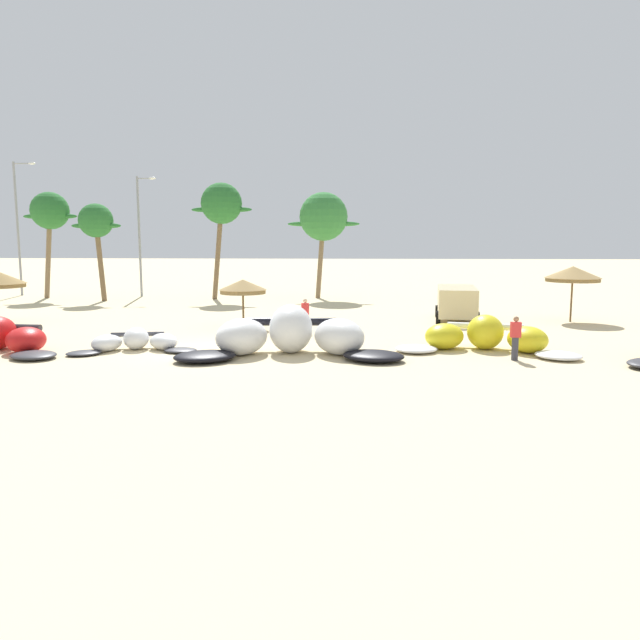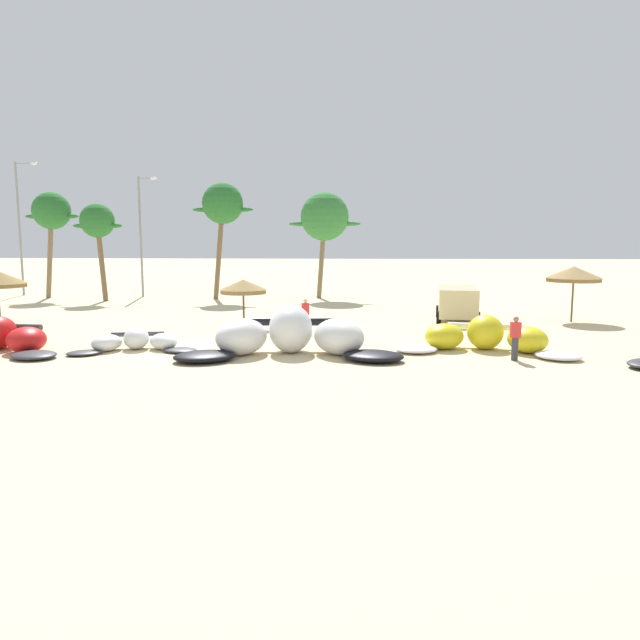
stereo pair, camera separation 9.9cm
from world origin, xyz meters
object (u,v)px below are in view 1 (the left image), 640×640
palm_left_of_gap (221,205)px  person_by_umbrellas (515,338)px  kite_left (135,342)px  kite_left_of_center (290,336)px  kite_center (485,337)px  person_near_kites (305,315)px  parked_van (457,301)px  lamppost_west_center (141,231)px  palm_left (96,223)px  palm_leftmost (50,212)px  beach_umbrella_middle (243,287)px  beach_umbrella_near_palms (573,274)px  palm_center_left (323,217)px  lamppost_west (19,222)px

palm_left_of_gap → person_by_umbrellas: bearing=-54.4°
kite_left → kite_left_of_center: (6.28, -0.50, 0.38)m
kite_left → kite_center: (13.90, 0.81, 0.20)m
person_near_kites → palm_left_of_gap: 18.74m
parked_van → lamppost_west_center: (-22.43, 12.94, 4.09)m
kite_center → palm_left: palm_left is taller
parked_van → palm_leftmost: (-28.76, 11.21, 5.43)m
person_by_umbrellas → parked_van: bearing=91.5°
kite_left_of_center → person_near_kites: (0.07, 5.61, 0.10)m
kite_center → person_near_kites: (-7.55, 4.30, 0.29)m
kite_left → person_by_umbrellas: size_ratio=3.11×
parked_van → palm_leftmost: 31.34m
kite_left_of_center → lamppost_west_center: size_ratio=0.94×
beach_umbrella_middle → palm_leftmost: 23.34m
beach_umbrella_middle → parked_van: size_ratio=0.50×
beach_umbrella_near_palms → palm_center_left: size_ratio=0.37×
palm_left → lamppost_west: lamppost_west is taller
palm_left → beach_umbrella_middle: bearing=-44.1°
kite_left_of_center → person_near_kites: kite_left_of_center is taller
parked_van → palm_left: size_ratio=0.69×
kite_left_of_center → palm_leftmost: bearing=133.8°
kite_left_of_center → lamppost_west_center: lamppost_west_center is taller
kite_left_of_center → lamppost_west_center: (-14.43, 23.41, 4.46)m
kite_left → kite_left_of_center: size_ratio=0.57×
kite_left_of_center → kite_center: size_ratio=1.23×
beach_umbrella_middle → person_by_umbrellas: 13.78m
kite_left_of_center → beach_umbrella_middle: 7.78m
palm_center_left → lamppost_west_center: size_ratio=0.86×
lamppost_west → parked_van: bearing=-22.3°
beach_umbrella_near_palms → person_near_kites: size_ratio=1.85×
kite_left → palm_center_left: size_ratio=0.63×
kite_left → palm_left_of_gap: (-1.27, 21.08, 6.67)m
person_by_umbrellas → lamppost_west_center: size_ratio=0.17×
kite_center → person_near_kites: person_near_kites is taller
palm_left_of_gap → lamppost_west_center: (-6.88, 1.83, -1.83)m
palm_left → palm_left_of_gap: 9.05m
person_by_umbrellas → lamppost_west: bearing=143.4°
palm_left → palm_left_of_gap: palm_left_of_gap is taller
kite_left_of_center → lamppost_west_center: 27.86m
kite_left → beach_umbrella_middle: (3.10, 6.47, 1.74)m
kite_left → palm_leftmost: bearing=124.4°
kite_center → beach_umbrella_near_palms: 11.23m
palm_left_of_gap → parked_van: bearing=-35.5°
palm_left_of_gap → kite_left_of_center: bearing=-70.7°
beach_umbrella_near_palms → parked_van: (-6.09, 0.21, -1.50)m
kite_left_of_center → palm_left: 26.03m
kite_left_of_center → person_near_kites: 5.62m
beach_umbrella_near_palms → palm_center_left: bearing=138.0°
lamppost_west → lamppost_west_center: (10.06, -0.40, -0.68)m
palm_left → kite_left: bearing=-62.4°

